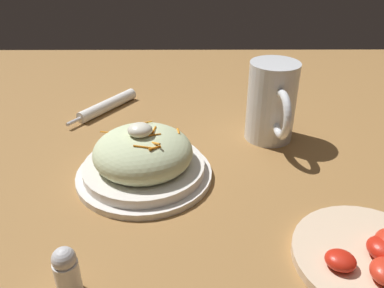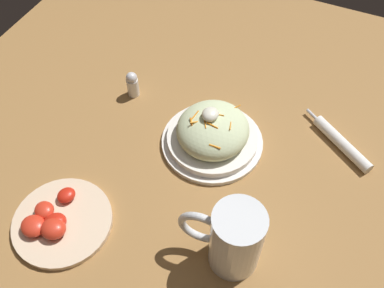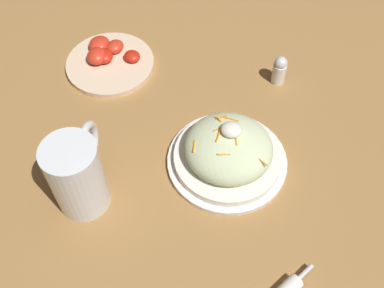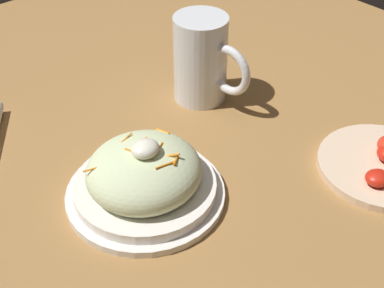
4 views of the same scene
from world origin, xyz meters
name	(u,v)px [view 2 (image 2 of 4)]	position (x,y,z in m)	size (l,w,h in m)	color
ground_plane	(210,174)	(0.00, 0.00, 0.00)	(1.43, 1.43, 0.00)	#9E703D
salad_plate	(213,133)	(0.08, 0.03, 0.04)	(0.23, 0.23, 0.11)	white
beer_mug	(234,241)	(-0.16, -0.11, 0.07)	(0.09, 0.16, 0.15)	white
napkin_roll	(342,143)	(0.19, -0.24, 0.01)	(0.13, 0.18, 0.03)	white
tomato_plate	(58,221)	(-0.23, 0.22, 0.01)	(0.20, 0.20, 0.04)	beige
salt_shaker	(132,84)	(0.14, 0.27, 0.03)	(0.03, 0.03, 0.07)	white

